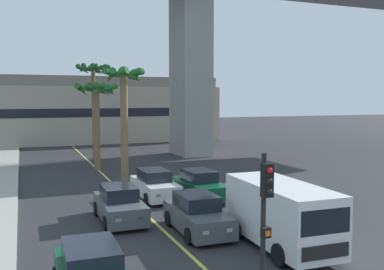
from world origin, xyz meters
name	(u,v)px	position (x,y,z in m)	size (l,w,h in m)	color
lane_stripe_center	(126,196)	(0.00, 24.00, 0.00)	(0.14, 56.00, 0.01)	#DBCC4C
pier_building_backdrop	(68,110)	(0.00, 55.27, 3.92)	(36.92, 8.04, 7.97)	#BCB29E
car_queue_front	(119,205)	(-1.38, 19.27, 0.72)	(1.86, 4.11, 1.56)	#4C5156
car_queue_second	(155,185)	(1.31, 22.85, 0.72)	(1.88, 4.13, 1.56)	white
car_queue_third	(200,186)	(3.54, 21.85, 0.72)	(1.95, 4.16, 1.56)	#0C4728
car_queue_fourth	(197,215)	(1.21, 16.51, 0.72)	(1.90, 4.13, 1.56)	#4C5156
delivery_van	(281,213)	(3.33, 13.68, 1.29)	(2.27, 5.30, 2.36)	white
traffic_light_median_near	(265,218)	(-0.22, 8.90, 2.71)	(0.24, 0.37, 4.20)	black
palm_tree_near_median	(97,99)	(0.01, 33.43, 5.33)	(3.34, 3.33, 6.63)	brown
palm_tree_mid_median	(93,80)	(0.75, 39.75, 7.03)	(3.05, 3.07, 8.49)	brown
palm_tree_far_median	(124,95)	(0.71, 27.43, 5.64)	(2.66, 2.69, 7.40)	brown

